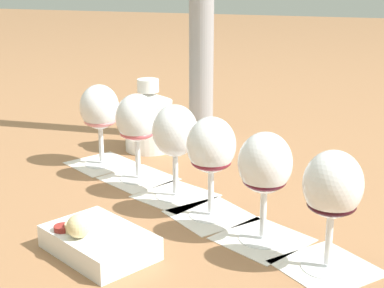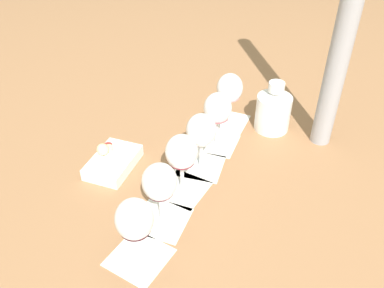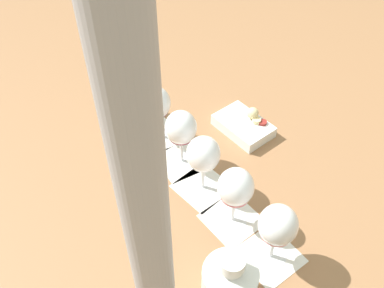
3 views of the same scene
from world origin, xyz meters
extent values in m
plane|color=#936642|center=(0.00, 0.00, 0.00)|extent=(8.00, 8.00, 0.00)
cube|color=silver|center=(-0.24, 0.14, 0.00)|extent=(0.16, 0.16, 0.00)
cube|color=silver|center=(-0.14, 0.09, 0.00)|extent=(0.16, 0.16, 0.00)
cube|color=silver|center=(-0.04, 0.03, 0.00)|extent=(0.15, 0.15, 0.00)
cube|color=silver|center=(0.04, -0.03, 0.00)|extent=(0.16, 0.16, 0.00)
cube|color=silver|center=(0.14, -0.09, 0.00)|extent=(0.16, 0.16, 0.00)
cube|color=silver|center=(0.24, -0.15, 0.00)|extent=(0.16, 0.16, 0.00)
cylinder|color=white|center=(-0.24, 0.14, 0.00)|extent=(0.07, 0.07, 0.01)
cylinder|color=white|center=(-0.24, 0.14, 0.04)|extent=(0.01, 0.01, 0.07)
ellipsoid|color=white|center=(-0.24, 0.14, 0.12)|extent=(0.08, 0.08, 0.09)
ellipsoid|color=pink|center=(-0.24, 0.14, 0.09)|extent=(0.06, 0.06, 0.02)
cylinder|color=white|center=(-0.14, 0.09, 0.00)|extent=(0.07, 0.07, 0.01)
cylinder|color=white|center=(-0.14, 0.09, 0.04)|extent=(0.01, 0.01, 0.07)
ellipsoid|color=white|center=(-0.14, 0.09, 0.12)|extent=(0.08, 0.08, 0.09)
ellipsoid|color=#CF545F|center=(-0.14, 0.09, 0.09)|extent=(0.06, 0.06, 0.02)
cylinder|color=white|center=(-0.04, 0.03, 0.00)|extent=(0.07, 0.07, 0.01)
cylinder|color=white|center=(-0.04, 0.03, 0.04)|extent=(0.01, 0.01, 0.07)
ellipsoid|color=white|center=(-0.04, 0.03, 0.12)|extent=(0.08, 0.08, 0.09)
ellipsoid|color=#A32E38|center=(-0.04, 0.03, 0.10)|extent=(0.06, 0.06, 0.03)
cylinder|color=white|center=(0.04, -0.03, 0.00)|extent=(0.07, 0.07, 0.01)
cylinder|color=white|center=(0.04, -0.03, 0.04)|extent=(0.01, 0.01, 0.07)
ellipsoid|color=white|center=(0.04, -0.03, 0.12)|extent=(0.08, 0.08, 0.09)
ellipsoid|color=maroon|center=(0.04, -0.03, 0.09)|extent=(0.06, 0.06, 0.02)
cylinder|color=white|center=(0.14, -0.09, 0.00)|extent=(0.07, 0.07, 0.01)
cylinder|color=white|center=(0.14, -0.09, 0.04)|extent=(0.01, 0.01, 0.07)
ellipsoid|color=white|center=(0.14, -0.09, 0.12)|extent=(0.08, 0.08, 0.09)
ellipsoid|color=#440C1B|center=(0.14, -0.09, 0.09)|extent=(0.06, 0.06, 0.03)
cylinder|color=white|center=(0.24, -0.15, 0.00)|extent=(0.07, 0.07, 0.01)
cylinder|color=white|center=(0.24, -0.15, 0.04)|extent=(0.01, 0.01, 0.07)
ellipsoid|color=white|center=(0.24, -0.15, 0.12)|extent=(0.08, 0.08, 0.09)
ellipsoid|color=black|center=(0.24, -0.15, 0.09)|extent=(0.06, 0.06, 0.02)
cylinder|color=white|center=(-0.19, 0.27, 0.05)|extent=(0.10, 0.10, 0.11)
cone|color=white|center=(-0.19, 0.27, 0.12)|extent=(0.10, 0.10, 0.02)
cylinder|color=white|center=(-0.19, 0.27, 0.14)|extent=(0.05, 0.05, 0.03)
cube|color=white|center=(-0.07, -0.21, 0.02)|extent=(0.18, 0.16, 0.03)
sphere|color=beige|center=(-0.09, -0.23, 0.05)|extent=(0.03, 0.03, 0.03)
cylinder|color=beige|center=(-0.10, -0.22, 0.04)|extent=(0.02, 0.02, 0.01)
cylinder|color=maroon|center=(-0.12, -0.22, 0.04)|extent=(0.02, 0.02, 0.01)
cylinder|color=#99999E|center=(-0.11, 0.39, 0.40)|extent=(0.06, 0.06, 0.79)
camera|label=1|loc=(0.28, -0.87, 0.38)|focal=55.00mm
camera|label=2|loc=(0.79, -0.12, 0.71)|focal=38.00mm
camera|label=3|loc=(-0.25, 0.61, 0.78)|focal=38.00mm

